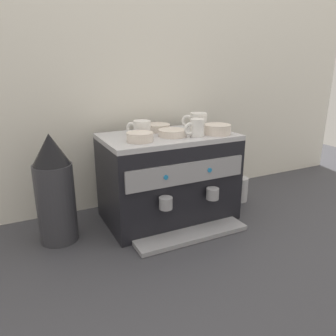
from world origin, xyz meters
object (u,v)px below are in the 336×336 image
ceramic_cup_2 (198,121)px  ceramic_bowl_2 (217,130)px  coffee_grinder (55,190)px  espresso_machine (168,178)px  milk_pitcher (240,189)px  ceramic_bowl_0 (158,128)px  ceramic_cup_1 (141,128)px  ceramic_bowl_3 (173,133)px  ceramic_bowl_1 (140,137)px  ceramic_cup_0 (196,128)px

ceramic_cup_2 → ceramic_bowl_2: (0.03, -0.13, -0.02)m
coffee_grinder → espresso_machine: bearing=-1.3°
ceramic_cup_2 → milk_pitcher: (0.26, -0.04, -0.39)m
ceramic_bowl_0 → milk_pitcher: ceramic_bowl_0 is taller
ceramic_cup_1 → ceramic_bowl_3: (0.12, -0.07, -0.02)m
ceramic_cup_1 → coffee_grinder: ceramic_cup_1 is taller
espresso_machine → ceramic_bowl_3: ceramic_bowl_3 is taller
espresso_machine → coffee_grinder: bearing=178.7°
espresso_machine → ceramic_cup_1: (-0.12, 0.03, 0.24)m
ceramic_bowl_1 → ceramic_bowl_3: bearing=9.7°
ceramic_cup_2 → milk_pitcher: 0.47m
espresso_machine → ceramic_cup_0: size_ratio=5.87×
milk_pitcher → ceramic_bowl_3: bearing=-174.5°
ceramic_bowl_2 → coffee_grinder: size_ratio=0.26×
ceramic_bowl_1 → coffee_grinder: size_ratio=0.24×
ceramic_bowl_3 → milk_pitcher: (0.44, 0.04, -0.36)m
ceramic_cup_2 → milk_pitcher: size_ratio=0.84×
ceramic_bowl_1 → coffee_grinder: 0.41m
ceramic_cup_2 → ceramic_bowl_2: bearing=-77.0°
ceramic_cup_1 → ceramic_bowl_1: ceramic_cup_1 is taller
espresso_machine → ceramic_bowl_3: size_ratio=4.81×
ceramic_bowl_1 → milk_pitcher: 0.71m
ceramic_bowl_2 → ceramic_cup_2: bearing=103.0°
ceramic_cup_0 → ceramic_bowl_3: (-0.09, 0.05, -0.02)m
ceramic_cup_2 → coffee_grinder: size_ratio=0.24×
ceramic_cup_0 → ceramic_bowl_2: (0.11, 0.00, -0.02)m
ceramic_cup_0 → coffee_grinder: 0.66m
ceramic_cup_2 → ceramic_bowl_0: bearing=162.8°
ceramic_bowl_2 → milk_pitcher: bearing=21.2°
ceramic_bowl_0 → ceramic_bowl_3: bearing=-84.6°
ceramic_bowl_1 → ceramic_bowl_0: bearing=46.4°
ceramic_cup_1 → ceramic_cup_2: ceramic_cup_2 is taller
ceramic_cup_1 → ceramic_bowl_3: ceramic_cup_1 is taller
ceramic_bowl_2 → coffee_grinder: (-0.72, 0.10, -0.21)m
ceramic_bowl_3 → ceramic_bowl_2: bearing=-13.6°
ceramic_bowl_1 → ceramic_bowl_3: 0.17m
ceramic_bowl_1 → milk_pitcher: size_ratio=0.85×
coffee_grinder → milk_pitcher: 0.97m
ceramic_cup_2 → ceramic_bowl_1: ceramic_cup_2 is taller
ceramic_bowl_2 → ceramic_cup_1: bearing=159.6°
ceramic_cup_1 → ceramic_bowl_0: bearing=29.9°
milk_pitcher → ceramic_cup_1: bearing=176.9°
ceramic_cup_2 → ceramic_bowl_0: size_ratio=0.93×
ceramic_cup_0 → ceramic_bowl_2: bearing=1.2°
ceramic_bowl_3 → ceramic_cup_0: bearing=-30.1°
espresso_machine → ceramic_bowl_3: bearing=-86.7°
ceramic_cup_2 → coffee_grinder: 0.73m
ceramic_bowl_2 → ceramic_bowl_3: ceramic_bowl_2 is taller
ceramic_bowl_1 → ceramic_bowl_2: ceramic_bowl_2 is taller
ceramic_cup_2 → ceramic_bowl_3: ceramic_cup_2 is taller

